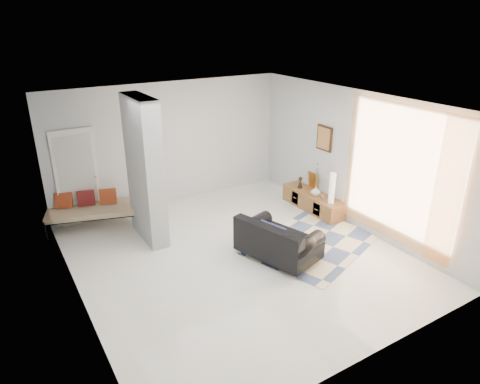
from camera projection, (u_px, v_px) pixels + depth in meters
floor at (239, 257)px, 7.86m from camera, size 6.00×6.00×0.00m
ceiling at (238, 104)px, 6.79m from camera, size 6.00×6.00×0.00m
wall_back at (170, 144)px, 9.69m from camera, size 6.00×0.00×6.00m
wall_front at (372, 268)px, 4.95m from camera, size 6.00×0.00×6.00m
wall_left at (71, 224)px, 6.00m from camera, size 0.00×6.00×6.00m
wall_right at (355, 160)px, 8.64m from camera, size 0.00×6.00×6.00m
partition_column at (145, 171)px, 8.05m from camera, size 0.35×1.20×2.80m
hallway_door at (77, 178)px, 8.79m from camera, size 0.85×0.06×2.04m
curtain at (399, 175)px, 7.68m from camera, size 0.00×2.55×2.55m
wall_art at (324, 138)px, 9.24m from camera, size 0.04×0.45×0.55m
media_console at (313, 201)px, 9.70m from camera, size 0.45×1.69×0.80m
loveseat at (276, 241)px, 7.66m from camera, size 1.23×1.64×0.76m
daybed at (94, 208)px, 8.85m from camera, size 2.05×1.33×0.77m
area_rug at (316, 241)px, 8.39m from camera, size 3.15×2.61×0.01m
cylinder_lamp at (332, 188)px, 9.02m from camera, size 0.12×0.12×0.67m
bronze_figurine at (300, 182)px, 9.88m from camera, size 0.14×0.14×0.26m
vase at (316, 191)px, 9.46m from camera, size 0.23×0.23×0.22m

